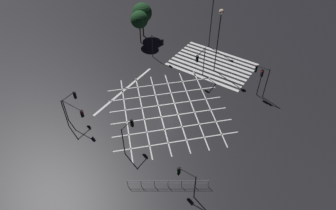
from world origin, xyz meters
name	(u,v)px	position (x,y,z in m)	size (l,w,h in m)	color
ground_plane	(168,110)	(0.00, 0.00, 0.00)	(200.00, 200.00, 0.00)	black
road_markings	(197,77)	(0.31, -7.74, 0.00)	(17.54, 24.41, 0.01)	silver
traffic_light_ne_cross	(70,102)	(8.12, 7.63, 2.97)	(0.36, 2.16, 4.07)	black
traffic_light_median_north	(128,130)	(0.06, 7.29, 2.87)	(0.36, 1.89, 3.94)	black
traffic_light_se_main	(158,43)	(7.39, -8.61, 2.70)	(2.15, 0.36, 3.70)	black
traffic_light_nw_main	(185,177)	(-7.55, 8.62, 2.49)	(2.01, 0.36, 3.42)	black
traffic_light_ne_main	(75,111)	(7.11, 8.03, 2.44)	(3.24, 0.36, 3.28)	black
traffic_light_sw_cross	(261,77)	(-8.07, -8.73, 2.88)	(0.36, 0.39, 4.03)	black
traffic_light_median_south	(200,59)	(-0.08, -7.62, 3.25)	(0.36, 2.42, 4.43)	black
traffic_light_sw_main	(261,75)	(-7.98, -8.81, 3.21)	(1.90, 0.36, 4.43)	black
street_lamp_east	(220,25)	(-0.96, -10.57, 7.13)	(0.64, 0.64, 9.27)	black
street_lamp_west	(212,12)	(2.72, -15.92, 5.90)	(0.52, 0.52, 8.34)	black
street_tree_near	(142,13)	(13.39, -12.83, 4.14)	(3.12, 3.12, 5.72)	#473323
street_tree_far	(139,20)	(12.51, -10.90, 4.03)	(2.72, 2.72, 5.40)	#473323
pedestrian_railing	(168,183)	(-5.95, 9.01, 0.67)	(6.54, 4.34, 1.05)	gray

